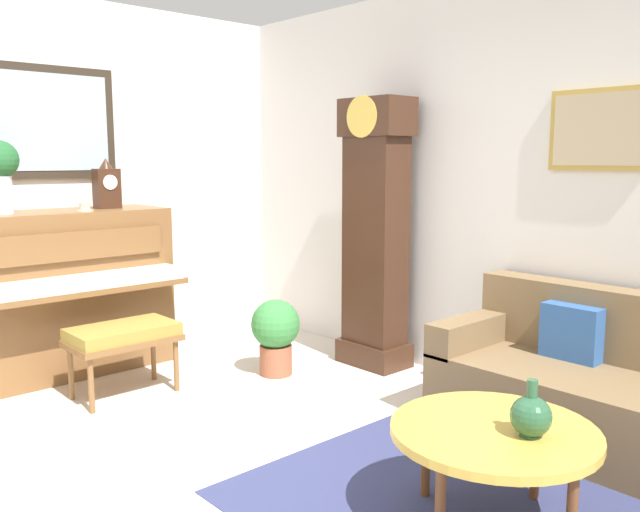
% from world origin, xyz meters
% --- Properties ---
extents(ground_plane, '(6.40, 6.00, 0.10)m').
position_xyz_m(ground_plane, '(0.00, 0.00, -0.05)').
color(ground_plane, beige).
extents(wall_left, '(0.13, 4.90, 2.80)m').
position_xyz_m(wall_left, '(-2.60, 0.01, 1.41)').
color(wall_left, silver).
rests_on(wall_left, ground_plane).
extents(wall_back, '(5.30, 0.13, 2.80)m').
position_xyz_m(wall_back, '(0.02, 2.40, 1.40)').
color(wall_back, silver).
rests_on(wall_back, ground_plane).
extents(piano, '(0.87, 1.44, 1.20)m').
position_xyz_m(piano, '(-2.23, 0.31, 0.61)').
color(piano, brown).
rests_on(piano, ground_plane).
extents(piano_bench, '(0.42, 0.70, 0.48)m').
position_xyz_m(piano_bench, '(-1.47, 0.36, 0.41)').
color(piano_bench, brown).
rests_on(piano_bench, ground_plane).
extents(grandfather_clock, '(0.52, 0.34, 2.03)m').
position_xyz_m(grandfather_clock, '(-0.81, 2.10, 0.96)').
color(grandfather_clock, '#3D2316').
rests_on(grandfather_clock, ground_plane).
extents(couch, '(1.90, 0.80, 0.84)m').
position_xyz_m(couch, '(1.09, 1.97, 0.31)').
color(couch, brown).
rests_on(couch, ground_plane).
extents(coffee_table, '(0.88, 0.88, 0.45)m').
position_xyz_m(coffee_table, '(1.10, 0.80, 0.42)').
color(coffee_table, gold).
rests_on(coffee_table, ground_plane).
extents(mantel_clock, '(0.13, 0.18, 0.38)m').
position_xyz_m(mantel_clock, '(-2.23, 0.64, 1.38)').
color(mantel_clock, '#3D2316').
rests_on(mantel_clock, piano).
extents(teacup, '(0.12, 0.12, 0.06)m').
position_xyz_m(teacup, '(-2.08, 0.40, 1.23)').
color(teacup, beige).
rests_on(teacup, piano).
extents(green_jug, '(0.17, 0.17, 0.24)m').
position_xyz_m(green_jug, '(1.25, 0.83, 0.54)').
color(green_jug, '#234C33').
rests_on(green_jug, coffee_table).
extents(potted_plant, '(0.36, 0.36, 0.56)m').
position_xyz_m(potted_plant, '(-1.13, 1.39, 0.32)').
color(potted_plant, '#935138').
rests_on(potted_plant, ground_plane).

